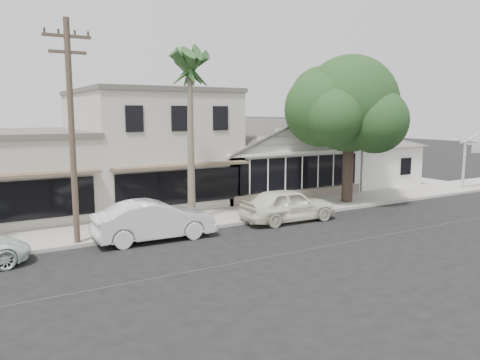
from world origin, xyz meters
TOP-DOWN VIEW (x-y plane):
  - ground at (0.00, 0.00)m, footprint 140.00×140.00m
  - sidewalk_north at (-8.00, 6.75)m, footprint 90.00×3.50m
  - corner_shop at (5.00, 12.47)m, footprint 10.40×8.60m
  - side_cottage at (13.20, 11.50)m, footprint 6.00×6.00m
  - row_building_near at (-3.00, 13.50)m, footprint 8.00×10.00m
  - utility_pole at (-9.00, 5.20)m, footprint 1.80×0.24m
  - car_0 at (1.03, 4.41)m, footprint 4.99×2.15m
  - car_1 at (-5.94, 4.52)m, footprint 5.21×1.97m
  - shade_tree at (6.67, 6.53)m, footprint 7.85×7.10m
  - palm_east at (-3.44, 6.15)m, footprint 3.00×3.00m

SIDE VIEW (x-z plane):
  - ground at x=0.00m, z-range 0.00..0.00m
  - sidewalk_north at x=-8.00m, z-range 0.00..0.15m
  - car_0 at x=1.03m, z-range 0.00..1.68m
  - car_1 at x=-5.94m, z-range 0.00..1.70m
  - side_cottage at x=13.20m, z-range 0.00..3.00m
  - corner_shop at x=5.00m, z-range 0.07..5.17m
  - row_building_near at x=-3.00m, z-range 0.00..6.50m
  - utility_pole at x=-9.00m, z-range 0.29..9.29m
  - shade_tree at x=6.67m, z-range 1.38..10.09m
  - palm_east at x=-3.44m, z-range 3.12..11.87m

